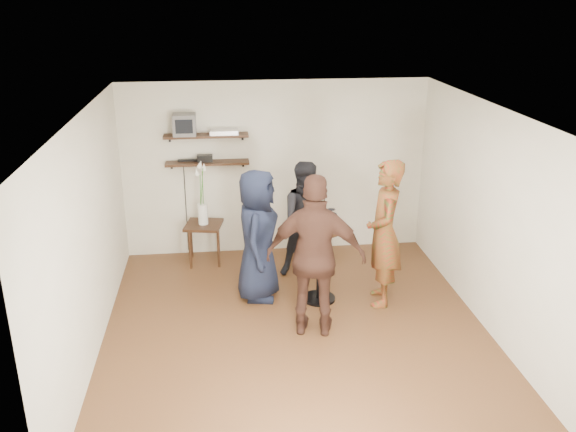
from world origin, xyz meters
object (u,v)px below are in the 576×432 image
Objects in this scene: dvd_deck at (224,132)px; person_navy at (258,235)px; crt_monitor at (184,124)px; person_dark at (308,219)px; person_plaid at (384,233)px; drinks_table at (320,254)px; person_brown at (316,257)px; radio at (205,158)px; side_table at (204,230)px.

dvd_deck reaches higher than person_navy.
crt_monitor reaches higher than dvd_deck.
person_dark is at bearing -37.06° from person_navy.
drinks_table is at bearing -90.00° from person_plaid.
person_navy is 1.13m from person_brown.
person_dark reaches higher than radio.
side_table is at bearing -50.98° from crt_monitor.
person_plaid is at bearing -133.27° from person_brown.
person_navy is at bearing -58.66° from side_table.
person_navy is (-0.77, 0.18, 0.22)m from drinks_table.
radio is 0.11× the size of person_brown.
radio is at bearing 0.00° from crt_monitor.
dvd_deck is 2.73m from person_brown.
person_plaid is (1.92, -1.73, -0.95)m from dvd_deck.
person_plaid is at bearing -35.02° from crt_monitor.
dvd_deck is at bearing -122.42° from person_plaid.
crt_monitor is 0.53× the size of side_table.
dvd_deck is (0.55, 0.00, -0.12)m from crt_monitor.
crt_monitor is at bearing 151.47° from person_dark.
drinks_table is at bearing -43.48° from crt_monitor.
person_dark is (-0.04, 0.80, 0.17)m from drinks_table.
drinks_table is 0.85m from person_plaid.
person_brown is at bearing -58.45° from side_table.
person_navy is at bearing -142.94° from person_dark.
crt_monitor is at bearing 136.52° from drinks_table.
dvd_deck is at bearing 0.00° from radio.
side_table is 2.75m from person_plaid.
side_table is at bearing 44.66° from person_navy.
person_brown is at bearing -46.73° from person_plaid.
dvd_deck is 1.74m from person_dark.
drinks_table reaches higher than side_table.
crt_monitor is 2.04m from person_navy.
dvd_deck is at bearing -54.97° from person_brown.
person_brown is at bearing -103.06° from drinks_table.
crt_monitor reaches higher than side_table.
radio reaches higher than drinks_table.
person_dark reaches higher than drinks_table.
person_dark is at bearing -25.97° from crt_monitor.
drinks_table is 0.86m from person_brown.
side_table is 0.32× the size of person_plaid.
dvd_deck reaches higher than radio.
person_navy is at bearing -45.13° from person_brown.
crt_monitor is at bearing 180.00° from dvd_deck.
crt_monitor reaches higher than person_navy.
person_navy is 0.90× the size of person_brown.
drinks_table is 0.52× the size of person_brown.
dvd_deck is at bearing 35.62° from side_table.
person_brown is at bearing -57.60° from crt_monitor.
person_plaid is 1.25m from person_dark.
person_dark is 0.96m from person_navy.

